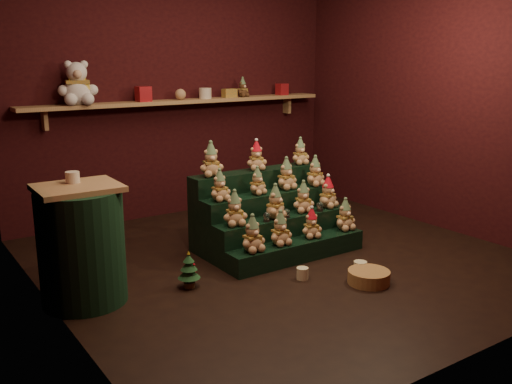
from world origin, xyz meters
TOP-DOWN VIEW (x-y plane):
  - ground at (0.00, 0.00)m, footprint 4.00×4.00m
  - back_wall at (0.00, 2.05)m, footprint 4.00×0.10m
  - front_wall at (0.00, -2.05)m, footprint 4.00×0.10m
  - left_wall at (-2.05, 0.00)m, footprint 0.10×4.00m
  - right_wall at (2.05, 0.00)m, footprint 0.10×4.00m
  - back_shelf at (0.00, 1.87)m, footprint 3.60×0.26m
  - riser_tier_front at (0.11, -0.07)m, footprint 1.40×0.22m
  - riser_tier_midfront at (0.11, 0.15)m, footprint 1.40×0.22m
  - riser_tier_midback at (0.11, 0.37)m, footprint 1.40×0.22m
  - riser_tier_back at (0.11, 0.59)m, footprint 1.40×0.22m
  - teddy_0 at (-0.38, -0.07)m, footprint 0.23×0.21m
  - teddy_1 at (-0.09, -0.06)m, footprint 0.22×0.19m
  - teddy_2 at (0.27, -0.06)m, footprint 0.23×0.21m
  - teddy_3 at (0.69, -0.05)m, footprint 0.22×0.20m
  - teddy_4 at (-0.42, 0.15)m, footprint 0.26×0.24m
  - teddy_5 at (0.00, 0.13)m, footprint 0.29×0.28m
  - teddy_6 at (0.35, 0.16)m, footprint 0.25×0.24m
  - teddy_7 at (0.65, 0.16)m, footprint 0.27×0.25m
  - teddy_8 at (-0.44, 0.36)m, footprint 0.21×0.19m
  - teddy_9 at (-0.03, 0.38)m, footprint 0.22×0.20m
  - teddy_10 at (0.32, 0.39)m, footprint 0.23×0.21m
  - teddy_11 at (0.64, 0.35)m, footprint 0.23×0.21m
  - teddy_12 at (-0.40, 0.58)m, footprint 0.26×0.25m
  - teddy_13 at (0.11, 0.59)m, footprint 0.24×0.23m
  - teddy_14 at (0.64, 0.58)m, footprint 0.21×0.19m
  - snow_globe_a at (-0.12, 0.09)m, footprint 0.06×0.06m
  - snow_globe_b at (0.10, 0.09)m, footprint 0.06×0.06m
  - snow_globe_c at (0.50, 0.09)m, footprint 0.07×0.07m
  - side_table at (-1.76, 0.13)m, footprint 0.62×0.62m
  - table_ornament at (-1.76, 0.23)m, footprint 0.10×0.10m
  - mini_christmas_tree at (-1.00, -0.08)m, footprint 0.18×0.18m
  - mug_left at (-0.14, -0.45)m, footprint 0.10×0.10m
  - mug_right at (0.33, -0.64)m, footprint 0.11×0.11m
  - wicker_basket at (0.25, -0.82)m, footprint 0.41×0.41m
  - white_bear at (-1.18, 1.84)m, footprint 0.45×0.42m
  - brown_bear at (0.76, 1.84)m, footprint 0.19×0.18m
  - gift_tin_red_a at (-0.49, 1.85)m, footprint 0.14×0.14m
  - gift_tin_cream at (0.26, 1.85)m, footprint 0.14×0.14m
  - gift_tin_red_b at (1.35, 1.85)m, footprint 0.12×0.12m
  - shelf_plush_ball at (-0.05, 1.85)m, footprint 0.12×0.12m
  - scarf_gift_box at (0.59, 1.85)m, footprint 0.16×0.10m

SIDE VIEW (x-z plane):
  - ground at x=0.00m, z-range 0.00..0.00m
  - mug_left at x=-0.14m, z-range 0.00..0.10m
  - wicker_basket at x=0.25m, z-range 0.00..0.11m
  - mug_right at x=0.33m, z-range 0.00..0.11m
  - riser_tier_front at x=0.11m, z-range 0.00..0.18m
  - mini_christmas_tree at x=-1.00m, z-range 0.00..0.30m
  - riser_tier_midfront at x=0.11m, z-range 0.00..0.36m
  - riser_tier_midback at x=0.11m, z-range 0.00..0.54m
  - teddy_2 at x=0.27m, z-range 0.18..0.45m
  - teddy_3 at x=0.69m, z-range 0.18..0.48m
  - teddy_1 at x=-0.09m, z-range 0.18..0.48m
  - teddy_0 at x=-0.38m, z-range 0.18..0.49m
  - riser_tier_back at x=0.11m, z-range 0.00..0.72m
  - snow_globe_b at x=0.10m, z-range 0.36..0.44m
  - snow_globe_a at x=-0.12m, z-range 0.36..0.45m
  - snow_globe_c at x=0.50m, z-range 0.36..0.45m
  - side_table at x=-1.76m, z-range -0.01..0.89m
  - teddy_6 at x=0.35m, z-range 0.36..0.65m
  - teddy_7 at x=0.65m, z-range 0.36..0.66m
  - teddy_4 at x=-0.42m, z-range 0.36..0.66m
  - teddy_5 at x=0.00m, z-range 0.36..0.67m
  - teddy_9 at x=-0.03m, z-range 0.54..0.79m
  - teddy_8 at x=-0.44m, z-range 0.54..0.82m
  - teddy_11 at x=0.64m, z-range 0.54..0.83m
  - teddy_10 at x=0.32m, z-range 0.54..0.84m
  - teddy_14 at x=0.64m, z-range 0.72..0.98m
  - teddy_13 at x=0.11m, z-range 0.72..1.00m
  - teddy_12 at x=-0.40m, z-range 0.72..1.03m
  - table_ornament at x=-1.76m, z-range 0.90..0.98m
  - back_shelf at x=0.00m, z-range 1.17..1.41m
  - scarf_gift_box at x=0.59m, z-range 1.32..1.42m
  - gift_tin_cream at x=0.26m, z-range 1.32..1.44m
  - shelf_plush_ball at x=-0.05m, z-range 1.32..1.44m
  - gift_tin_red_b at x=1.35m, z-range 1.32..1.46m
  - back_wall at x=0.00m, z-range 0.00..2.80m
  - front_wall at x=0.00m, z-range 0.00..2.80m
  - left_wall at x=-2.05m, z-range 0.00..2.80m
  - right_wall at x=2.05m, z-range 0.00..2.80m
  - gift_tin_red_a at x=-0.49m, z-range 1.32..1.48m
  - brown_bear at x=0.76m, z-range 1.32..1.54m
  - white_bear at x=-1.18m, z-range 1.32..1.86m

